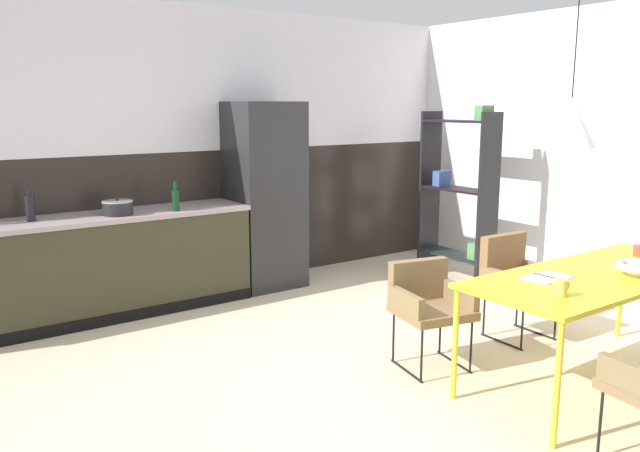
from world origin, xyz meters
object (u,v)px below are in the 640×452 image
dining_table (600,279)px  mug_tall_blue (561,288)px  refrigerator_column (265,196)px  armchair_near_window (514,274)px  open_book (547,277)px  mug_short_terracotta (639,250)px  armchair_corner_seat (427,298)px  open_shelf_unit (459,192)px  bottle_spice_small (176,199)px  pendant_lamp_over_table_near (570,122)px  cooking_pot (118,208)px  bottle_oil_tall (30,208)px  fruit_bowl (638,267)px

dining_table → mug_tall_blue: mug_tall_blue is taller
dining_table → refrigerator_column: bearing=100.3°
armchair_near_window → open_book: bearing=50.5°
refrigerator_column → open_book: bearing=-86.6°
open_book → mug_short_terracotta: bearing=-0.9°
armchair_corner_seat → open_shelf_unit: (1.94, 1.50, 0.44)m
dining_table → armchair_corner_seat: bearing=129.3°
refrigerator_column → armchair_near_window: refrigerator_column is taller
armchair_corner_seat → mug_tall_blue: size_ratio=5.94×
mug_tall_blue → bottle_spice_small: (-0.95, 3.28, 0.20)m
armchair_near_window → mug_tall_blue: bearing=49.8°
mug_short_terracotta → pendant_lamp_over_table_near: (-1.07, -0.06, 0.94)m
mug_short_terracotta → open_book: bearing=179.1°
mug_tall_blue → cooking_pot: bearing=113.1°
cooking_pot → bottle_oil_tall: 0.69m
mug_short_terracotta → cooking_pot: (-2.79, 3.11, 0.17)m
armchair_corner_seat → pendant_lamp_over_table_near: (0.31, -0.83, 1.25)m
mug_tall_blue → bottle_oil_tall: (-2.12, 3.49, 0.21)m
open_book → bottle_spice_small: (-1.23, 2.99, 0.25)m
armchair_near_window → dining_table: bearing=74.9°
fruit_bowl → bottle_oil_tall: 4.57m
armchair_near_window → pendant_lamp_over_table_near: size_ratio=0.71×
dining_table → open_book: open_book is taller
armchair_corner_seat → cooking_pot: size_ratio=2.85×
refrigerator_column → bottle_spice_small: refrigerator_column is taller
armchair_near_window → bottle_spice_small: 2.97m
armchair_corner_seat → pendant_lamp_over_table_near: size_ratio=0.65×
armchair_near_window → open_book: armchair_near_window is taller
mug_short_terracotta → mug_tall_blue: size_ratio=0.95×
mug_short_terracotta → bottle_oil_tall: size_ratio=0.45×
cooking_pot → pendant_lamp_over_table_near: bearing=-61.5°
cooking_pot → pendant_lamp_over_table_near: size_ratio=0.23×
refrigerator_column → fruit_bowl: (0.73, -3.48, -0.12)m
armchair_corner_seat → bottle_spice_small: bottle_spice_small is taller
armchair_near_window → armchair_corner_seat: bearing=3.4°
open_book → cooking_pot: cooking_pot is taller
dining_table → cooking_pot: bearing=123.4°
open_book → bottle_oil_tall: size_ratio=1.14×
open_book → fruit_bowl: bearing=-28.8°
armchair_near_window → mug_short_terracotta: size_ratio=6.86×
dining_table → mug_short_terracotta: size_ratio=16.82×
bottle_oil_tall → open_shelf_unit: open_shelf_unit is taller
refrigerator_column → bottle_oil_tall: size_ratio=7.07×
refrigerator_column → open_shelf_unit: bearing=-27.2°
open_book → mug_short_terracotta: (1.07, -0.02, 0.04)m
open_book → mug_short_terracotta: size_ratio=2.54×
fruit_bowl → open_book: bearing=151.2°
fruit_bowl → open_shelf_unit: size_ratio=0.15×
dining_table → bottle_spice_small: 3.53m
armchair_near_window → cooking_pot: bearing=-42.1°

